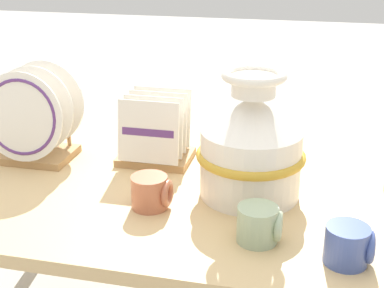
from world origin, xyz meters
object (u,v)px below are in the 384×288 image
Objects in this scene: dish_rack_square_plates at (156,139)px; mug_terracotta_glaze at (151,192)px; mug_cobalt_glaze at (349,245)px; dish_rack_round_plates at (32,124)px; ceramic_vase at (251,144)px; mug_sage_glaze at (260,224)px.

mug_terracotta_glaze is at bearing -75.51° from dish_rack_square_plates.
mug_terracotta_glaze is 1.00× the size of mug_cobalt_glaze.
mug_cobalt_glaze is at bearing -16.42° from mug_terracotta_glaze.
dish_rack_round_plates reaches higher than mug_cobalt_glaze.
dish_rack_round_plates is (-0.66, 0.08, -0.03)m from ceramic_vase.
dish_rack_square_plates is 0.52m from mug_sage_glaze.
dish_rack_round_plates is at bearing 173.05° from ceramic_vase.
mug_sage_glaze is (0.28, -0.10, 0.00)m from mug_terracotta_glaze.
mug_terracotta_glaze is at bearing -150.70° from ceramic_vase.
dish_rack_square_plates is (-0.30, 0.16, -0.07)m from ceramic_vase.
mug_terracotta_glaze is 0.30m from mug_sage_glaze.
mug_terracotta_glaze is (-0.23, -0.13, -0.10)m from ceramic_vase.
ceramic_vase is at bearing 102.88° from mug_sage_glaze.
mug_terracotta_glaze is (0.43, -0.21, -0.07)m from dish_rack_round_plates.
dish_rack_square_plates is (0.36, 0.08, -0.05)m from dish_rack_round_plates.
dish_rack_square_plates reaches higher than mug_cobalt_glaze.
mug_terracotta_glaze is at bearing 160.98° from mug_sage_glaze.
dish_rack_round_plates is 0.37m from dish_rack_square_plates.
mug_cobalt_glaze is (0.47, -0.14, 0.00)m from mug_terracotta_glaze.
dish_rack_round_plates is at bearing 156.75° from mug_sage_glaze.
dish_rack_round_plates reaches higher than mug_terracotta_glaze.
ceramic_vase is 0.35m from dish_rack_square_plates.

